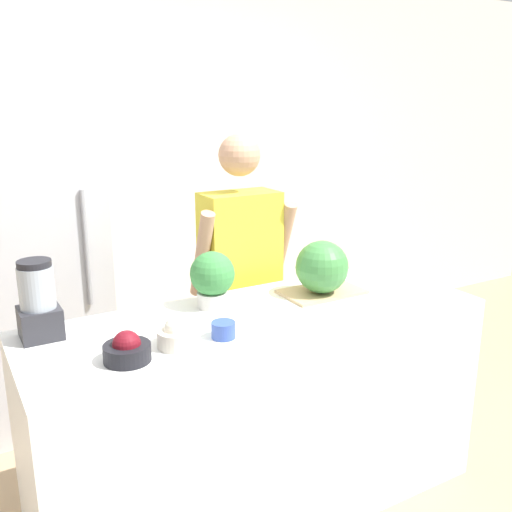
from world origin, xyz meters
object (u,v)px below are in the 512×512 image
(watermelon, at_px, (322,267))
(bowl_cherries, at_px, (127,350))
(bowl_small_blue, at_px, (223,330))
(person, at_px, (240,286))
(potted_plant, at_px, (212,278))
(refrigerator, at_px, (35,270))
(blender, at_px, (38,302))
(bowl_cream, at_px, (178,334))

(watermelon, distance_m, bowl_cherries, 1.02)
(bowl_small_blue, bearing_deg, watermelon, 18.87)
(person, relative_size, potted_plant, 6.53)
(refrigerator, height_order, bowl_small_blue, refrigerator)
(bowl_cherries, relative_size, blender, 0.54)
(refrigerator, xyz_separation_m, bowl_small_blue, (0.45, -1.43, 0.07))
(bowl_cream, bearing_deg, bowl_small_blue, -5.28)
(potted_plant, bearing_deg, blender, 178.01)
(person, relative_size, bowl_cream, 10.21)
(watermelon, relative_size, blender, 0.80)
(bowl_small_blue, distance_m, potted_plant, 0.36)
(refrigerator, bearing_deg, bowl_small_blue, -72.54)
(bowl_cherries, height_order, blender, blender)
(refrigerator, xyz_separation_m, person, (0.91, -0.71, -0.04))
(bowl_cherries, xyz_separation_m, bowl_cream, (0.20, 0.03, 0.00))
(refrigerator, xyz_separation_m, blender, (-0.15, -1.08, 0.18))
(bowl_cream, bearing_deg, bowl_cherries, -172.23)
(watermelon, height_order, blender, blender)
(person, relative_size, bowl_cherries, 9.78)
(person, height_order, bowl_small_blue, person)
(person, xyz_separation_m, blender, (-1.06, -0.37, 0.22))
(person, distance_m, watermelon, 0.57)
(person, distance_m, bowl_small_blue, 0.86)
(bowl_cherries, bearing_deg, bowl_small_blue, 1.71)
(person, height_order, bowl_cherries, person)
(bowl_small_blue, relative_size, blender, 0.30)
(bowl_cherries, distance_m, bowl_cream, 0.20)
(potted_plant, bearing_deg, watermelon, -12.90)
(watermelon, bearing_deg, bowl_small_blue, -161.13)
(watermelon, xyz_separation_m, potted_plant, (-0.50, 0.11, -0.00))
(refrigerator, relative_size, bowl_cherries, 10.49)
(refrigerator, height_order, potted_plant, refrigerator)
(watermelon, bearing_deg, person, 106.79)
(refrigerator, relative_size, person, 1.07)
(bowl_cherries, bearing_deg, blender, 121.64)
(watermelon, relative_size, bowl_cream, 1.54)
(watermelon, bearing_deg, bowl_cream, -166.26)
(bowl_cream, relative_size, bowl_small_blue, 1.71)
(person, bearing_deg, bowl_small_blue, -122.74)
(person, height_order, watermelon, person)
(watermelon, relative_size, potted_plant, 0.98)
(refrigerator, relative_size, potted_plant, 7.01)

